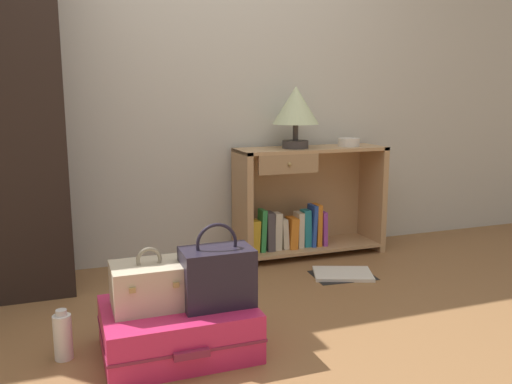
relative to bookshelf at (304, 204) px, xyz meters
name	(u,v)px	position (x,y,z in m)	size (l,w,h in m)	color
ground_plane	(266,358)	(-0.77, -1.27, -0.35)	(9.00, 9.00, 0.00)	olive
back_wall	(180,58)	(-0.77, 0.23, 0.95)	(6.40, 0.10, 2.60)	beige
bookshelf	(304,204)	(0.00, 0.00, 0.00)	(1.00, 0.34, 0.73)	tan
table_lamp	(296,108)	(-0.08, -0.03, 0.64)	(0.30, 0.30, 0.40)	#3D3838
bowl	(349,142)	(0.31, -0.04, 0.41)	(0.15, 0.15, 0.06)	silver
suitcase_large	(178,328)	(-1.10, -1.09, -0.24)	(0.63, 0.50, 0.21)	#DB2860
train_case	(150,285)	(-1.20, -1.06, -0.05)	(0.31, 0.24, 0.26)	beige
handbag	(217,276)	(-0.94, -1.14, -0.01)	(0.29, 0.18, 0.35)	#231E2D
bottle	(63,336)	(-1.55, -0.99, -0.25)	(0.07, 0.07, 0.21)	white
open_book_on_floor	(343,274)	(0.03, -0.49, -0.34)	(0.41, 0.35, 0.02)	white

